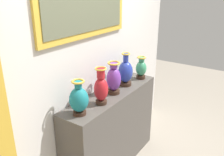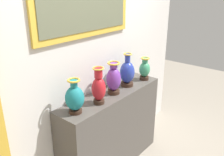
{
  "view_description": "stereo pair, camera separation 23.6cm",
  "coord_description": "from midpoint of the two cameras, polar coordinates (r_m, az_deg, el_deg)",
  "views": [
    {
      "loc": [
        -2.11,
        -1.42,
        2.18
      ],
      "look_at": [
        0.0,
        0.0,
        1.19
      ],
      "focal_mm": 38.99,
      "sensor_mm": 36.0,
      "label": 1
    },
    {
      "loc": [
        -1.97,
        -1.61,
        2.18
      ],
      "look_at": [
        0.0,
        0.0,
        1.19
      ],
      "focal_mm": 38.99,
      "sensor_mm": 36.0,
      "label": 2
    }
  ],
  "objects": [
    {
      "name": "vase_violet",
      "position": [
        2.71,
        -2.11,
        -0.27
      ],
      "size": [
        0.16,
        0.16,
        0.37
      ],
      "color": "#382319",
      "rests_on": "display_shelf"
    },
    {
      "name": "display_shelf",
      "position": [
        3.04,
        -2.27,
        -12.2
      ],
      "size": [
        1.48,
        0.37,
        1.01
      ],
      "primitive_type": "cube",
      "color": "#4C4742",
      "rests_on": "ground_plane"
    },
    {
      "name": "vase_teal",
      "position": [
        2.32,
        -10.67,
        -5.01
      ],
      "size": [
        0.18,
        0.18,
        0.35
      ],
      "color": "#382319",
      "rests_on": "display_shelf"
    },
    {
      "name": "vase_crimson",
      "position": [
        2.48,
        -5.31,
        -2.43
      ],
      "size": [
        0.15,
        0.15,
        0.39
      ],
      "color": "#382319",
      "rests_on": "display_shelf"
    },
    {
      "name": "vase_cobalt",
      "position": [
        2.94,
        0.89,
        1.36
      ],
      "size": [
        0.18,
        0.18,
        0.41
      ],
      "color": "#382319",
      "rests_on": "display_shelf"
    },
    {
      "name": "back_wall",
      "position": [
        2.82,
        -6.58,
        3.83
      ],
      "size": [
        3.32,
        0.14,
        2.65
      ],
      "color": "silver",
      "rests_on": "ground_plane"
    },
    {
      "name": "vase_jade",
      "position": [
        3.18,
        4.74,
        2.23
      ],
      "size": [
        0.14,
        0.14,
        0.3
      ],
      "color": "#382319",
      "rests_on": "display_shelf"
    }
  ]
}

